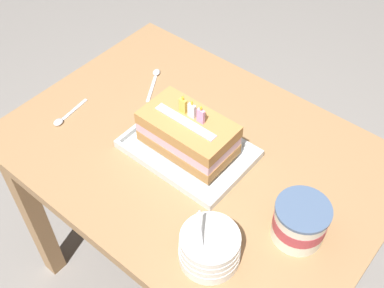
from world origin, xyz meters
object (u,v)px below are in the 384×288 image
at_px(serving_spoon_near_tray, 62,119).
at_px(serving_spoon_by_bowls, 155,77).
at_px(foil_tray, 188,150).
at_px(birthday_cake, 188,133).
at_px(ice_cream_tub, 300,222).
at_px(bowl_stack, 210,247).

distance_m(serving_spoon_near_tray, serving_spoon_by_bowls, 0.33).
bearing_deg(foil_tray, birthday_cake, 90.00).
bearing_deg(birthday_cake, ice_cream_tub, -5.61).
bearing_deg(foil_tray, ice_cream_tub, -5.59).
bearing_deg(bowl_stack, foil_tray, 138.50).
height_order(foil_tray, ice_cream_tub, ice_cream_tub).
relative_size(foil_tray, bowl_stack, 2.32).
bearing_deg(ice_cream_tub, birthday_cake, 174.39).
height_order(ice_cream_tub, serving_spoon_by_bowls, ice_cream_tub).
height_order(serving_spoon_near_tray, serving_spoon_by_bowls, serving_spoon_near_tray).
bearing_deg(birthday_cake, serving_spoon_near_tray, -158.68).
relative_size(foil_tray, birthday_cake, 1.36).
xyz_separation_m(foil_tray, bowl_stack, (0.25, -0.22, 0.04)).
relative_size(birthday_cake, serving_spoon_by_bowls, 1.78).
bearing_deg(serving_spoon_near_tray, ice_cream_tub, 8.21).
bearing_deg(foil_tray, serving_spoon_by_bowls, 148.75).
bearing_deg(serving_spoon_near_tray, birthday_cake, 21.32).
height_order(foil_tray, serving_spoon_by_bowls, foil_tray).
bearing_deg(foil_tray, serving_spoon_near_tray, -158.69).
distance_m(bowl_stack, serving_spoon_near_tray, 0.62).
distance_m(foil_tray, ice_cream_tub, 0.38).
xyz_separation_m(birthday_cake, serving_spoon_near_tray, (-0.37, -0.14, -0.07)).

